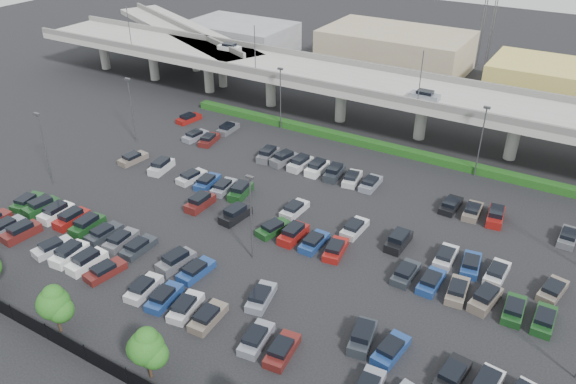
# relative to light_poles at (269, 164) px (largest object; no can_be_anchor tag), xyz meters

# --- Properties ---
(ground) EXTENTS (280.00, 280.00, 0.00)m
(ground) POSITION_rel_light_poles_xyz_m (4.13, -2.00, -6.24)
(ground) COLOR black
(overpass) EXTENTS (150.00, 13.00, 15.80)m
(overpass) POSITION_rel_light_poles_xyz_m (3.91, 29.99, 0.73)
(overpass) COLOR #9B9C94
(overpass) RESTS_ON ground
(on_ramp) EXTENTS (50.93, 30.13, 8.80)m
(on_ramp) POSITION_rel_light_poles_xyz_m (-47.98, 41.05, 0.62)
(on_ramp) COLOR #9B9C94
(on_ramp) RESTS_ON ground
(hedge) EXTENTS (66.00, 1.60, 1.10)m
(hedge) POSITION_rel_light_poles_xyz_m (4.13, 23.00, -5.69)
(hedge) COLOR #113D12
(hedge) RESTS_ON ground
(fence) EXTENTS (70.00, 0.10, 2.00)m
(fence) POSITION_rel_light_poles_xyz_m (4.07, -30.00, -5.34)
(fence) COLOR black
(fence) RESTS_ON ground
(tree_row) EXTENTS (65.07, 3.66, 5.94)m
(tree_row) POSITION_rel_light_poles_xyz_m (4.83, -28.53, -2.72)
(tree_row) COLOR #332316
(tree_row) RESTS_ON ground
(parked_cars) EXTENTS (63.11, 41.66, 1.67)m
(parked_cars) POSITION_rel_light_poles_xyz_m (4.03, -6.50, -5.62)
(parked_cars) COLOR #551916
(parked_cars) RESTS_ON ground
(light_poles) EXTENTS (66.90, 48.38, 10.30)m
(light_poles) POSITION_rel_light_poles_xyz_m (0.00, 0.00, 0.00)
(light_poles) COLOR #47484C
(light_poles) RESTS_ON ground
(distant_buildings) EXTENTS (138.00, 24.00, 9.00)m
(distant_buildings) POSITION_rel_light_poles_xyz_m (16.50, 59.81, -2.49)
(distant_buildings) COLOR gray
(distant_buildings) RESTS_ON ground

